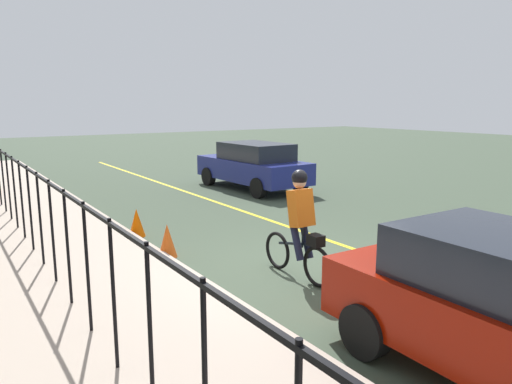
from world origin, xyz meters
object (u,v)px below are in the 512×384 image
(traffic_cone_near, at_px, (167,241))
(traffic_cone_far, at_px, (137,223))
(cyclist_lead, at_px, (300,225))
(patrol_sedan, at_px, (253,165))

(traffic_cone_near, bearing_deg, traffic_cone_far, -0.86)
(cyclist_lead, relative_size, traffic_cone_far, 2.95)
(cyclist_lead, bearing_deg, traffic_cone_near, 30.33)
(cyclist_lead, height_order, traffic_cone_far, cyclist_lead)
(patrol_sedan, xyz_separation_m, traffic_cone_far, (-3.56, 5.43, -0.51))
(patrol_sedan, height_order, traffic_cone_near, patrol_sedan)
(traffic_cone_near, xyz_separation_m, traffic_cone_far, (1.71, -0.03, -0.01))
(cyclist_lead, xyz_separation_m, traffic_cone_far, (3.99, 1.32, -0.60))
(patrol_sedan, relative_size, traffic_cone_far, 7.22)
(traffic_cone_near, relative_size, traffic_cone_far, 1.03)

